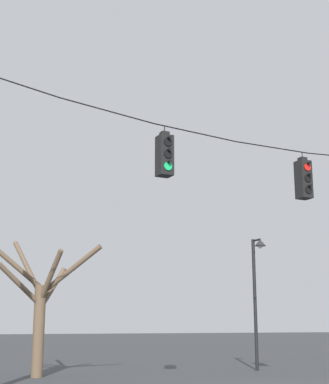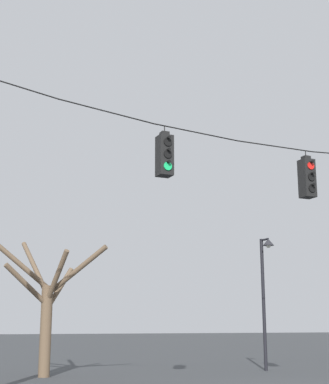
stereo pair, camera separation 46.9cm
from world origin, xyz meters
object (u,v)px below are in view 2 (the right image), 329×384
object	(u,v)px
traffic_light_over_intersection	(307,178)
street_lamp	(266,278)
traffic_light_near_right_pole	(165,155)
bare_tree	(46,303)

from	to	relation	value
traffic_light_over_intersection	street_lamp	world-z (taller)	traffic_light_over_intersection
traffic_light_near_right_pole	bare_tree	size ratio (longest dim) A/B	0.28
street_lamp	traffic_light_over_intersection	bearing A→B (deg)	-112.93
street_lamp	bare_tree	distance (m)	7.77
traffic_light_near_right_pole	street_lamp	size ratio (longest dim) A/B	0.27
traffic_light_over_intersection	street_lamp	size ratio (longest dim) A/B	0.27
street_lamp	bare_tree	xyz separation A→B (m)	(-7.67, 0.73, -0.97)
street_lamp	bare_tree	bearing A→B (deg)	174.56
traffic_light_near_right_pole	traffic_light_over_intersection	xyz separation A→B (m)	(4.09, 0.00, -0.13)
traffic_light_near_right_pole	street_lamp	bearing A→B (deg)	41.17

